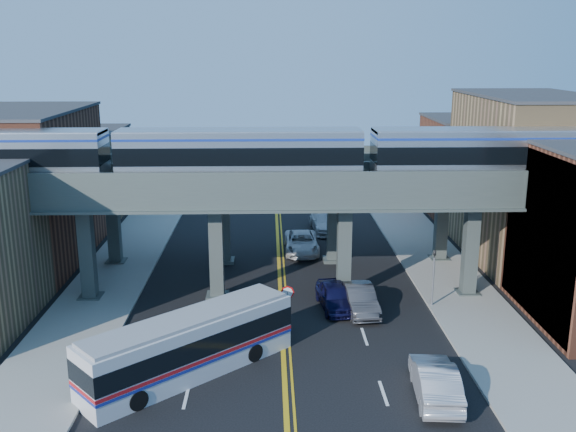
# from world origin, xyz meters

# --- Properties ---
(ground) EXTENTS (120.00, 120.00, 0.00)m
(ground) POSITION_xyz_m (0.00, 0.00, 0.00)
(ground) COLOR black
(ground) RESTS_ON ground
(sidewalk_west) EXTENTS (5.00, 70.00, 0.16)m
(sidewalk_west) POSITION_xyz_m (-11.50, 10.00, 0.08)
(sidewalk_west) COLOR gray
(sidewalk_west) RESTS_ON ground
(sidewalk_east) EXTENTS (5.00, 70.00, 0.16)m
(sidewalk_east) POSITION_xyz_m (11.50, 10.00, 0.08)
(sidewalk_east) COLOR gray
(sidewalk_east) RESTS_ON ground
(building_west_b) EXTENTS (8.00, 14.00, 11.00)m
(building_west_b) POSITION_xyz_m (-18.50, 16.00, 5.50)
(building_west_b) COLOR brown
(building_west_b) RESTS_ON ground
(building_west_c) EXTENTS (8.00, 10.00, 8.00)m
(building_west_c) POSITION_xyz_m (-18.50, 29.00, 4.00)
(building_west_c) COLOR #94754C
(building_west_c) RESTS_ON ground
(building_east_b) EXTENTS (8.00, 14.00, 12.00)m
(building_east_b) POSITION_xyz_m (18.50, 16.00, 6.00)
(building_east_b) COLOR #94754C
(building_east_b) RESTS_ON ground
(building_east_c) EXTENTS (8.00, 10.00, 9.00)m
(building_east_c) POSITION_xyz_m (18.50, 29.00, 4.50)
(building_east_c) COLOR brown
(building_east_c) RESTS_ON ground
(mural_panel) EXTENTS (0.10, 9.50, 9.50)m
(mural_panel) POSITION_xyz_m (14.55, 4.00, 4.75)
(mural_panel) COLOR teal
(mural_panel) RESTS_ON ground
(elevated_viaduct_near) EXTENTS (52.00, 3.60, 7.40)m
(elevated_viaduct_near) POSITION_xyz_m (0.00, 8.00, 6.47)
(elevated_viaduct_near) COLOR #39423F
(elevated_viaduct_near) RESTS_ON ground
(elevated_viaduct_far) EXTENTS (52.00, 3.60, 7.40)m
(elevated_viaduct_far) POSITION_xyz_m (0.00, 15.00, 6.47)
(elevated_viaduct_far) COLOR #39423F
(elevated_viaduct_far) RESTS_ON ground
(transit_train) EXTENTS (45.28, 2.84, 3.30)m
(transit_train) POSITION_xyz_m (-2.42, 8.00, 9.19)
(transit_train) COLOR black
(transit_train) RESTS_ON elevated_viaduct_near
(stop_sign) EXTENTS (0.76, 0.09, 2.63)m
(stop_sign) POSITION_xyz_m (0.30, 3.00, 1.76)
(stop_sign) COLOR slate
(stop_sign) RESTS_ON ground
(traffic_signal) EXTENTS (0.15, 0.18, 4.10)m
(traffic_signal) POSITION_xyz_m (9.20, 6.00, 2.30)
(traffic_signal) COLOR slate
(traffic_signal) RESTS_ON ground
(transit_bus) EXTENTS (9.95, 9.17, 2.86)m
(transit_bus) POSITION_xyz_m (-4.55, -1.89, 1.47)
(transit_bus) COLOR silver
(transit_bus) RESTS_ON ground
(car_lane_a) EXTENTS (2.41, 4.82, 1.58)m
(car_lane_a) POSITION_xyz_m (3.29, 6.06, 0.79)
(car_lane_a) COLOR #0E0E33
(car_lane_a) RESTS_ON ground
(car_lane_b) EXTENTS (1.96, 4.88, 1.58)m
(car_lane_b) POSITION_xyz_m (4.72, 5.52, 0.79)
(car_lane_b) COLOR #323134
(car_lane_b) RESTS_ON ground
(car_lane_c) EXTENTS (2.56, 5.53, 1.53)m
(car_lane_c) POSITION_xyz_m (1.80, 17.33, 0.77)
(car_lane_c) COLOR silver
(car_lane_c) RESTS_ON ground
(car_lane_d) EXTENTS (2.79, 5.92, 1.67)m
(car_lane_d) POSITION_xyz_m (4.19, 23.35, 0.83)
(car_lane_d) COLOR silver
(car_lane_d) RESTS_ON ground
(car_parked_curb) EXTENTS (2.19, 5.23, 1.68)m
(car_parked_curb) POSITION_xyz_m (6.74, -4.43, 0.84)
(car_parked_curb) COLOR #A5A4A9
(car_parked_curb) RESTS_ON ground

